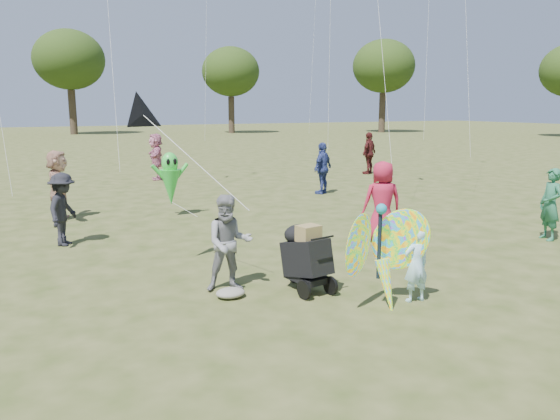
{
  "coord_description": "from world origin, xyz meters",
  "views": [
    {
      "loc": [
        -4.51,
        -7.14,
        2.94
      ],
      "look_at": [
        -0.2,
        1.5,
        1.1
      ],
      "focal_mm": 35.0,
      "sensor_mm": 36.0,
      "label": 1
    }
  ],
  "objects_px": {
    "child_girl": "(416,265)",
    "adult_man": "(229,243)",
    "crowd_f": "(550,204)",
    "butterfly_kite": "(382,256)",
    "crowd_h": "(369,153)",
    "alien_kite": "(170,181)",
    "crowd_c": "(323,168)",
    "crowd_j": "(156,157)",
    "crowd_b": "(63,209)",
    "crowd_a": "(382,201)",
    "crowd_d": "(58,185)",
    "jogging_stroller": "(305,253)"
  },
  "relations": [
    {
      "from": "child_girl",
      "to": "crowd_d",
      "type": "relative_size",
      "value": 0.63
    },
    {
      "from": "crowd_a",
      "to": "alien_kite",
      "type": "distance_m",
      "value": 5.86
    },
    {
      "from": "crowd_j",
      "to": "jogging_stroller",
      "type": "bearing_deg",
      "value": 6.83
    },
    {
      "from": "child_girl",
      "to": "butterfly_kite",
      "type": "xyz_separation_m",
      "value": [
        -0.62,
        0.03,
        0.21
      ]
    },
    {
      "from": "crowd_c",
      "to": "crowd_j",
      "type": "height_order",
      "value": "crowd_j"
    },
    {
      "from": "adult_man",
      "to": "crowd_c",
      "type": "height_order",
      "value": "crowd_c"
    },
    {
      "from": "crowd_c",
      "to": "child_girl",
      "type": "bearing_deg",
      "value": 37.08
    },
    {
      "from": "jogging_stroller",
      "to": "alien_kite",
      "type": "distance_m",
      "value": 6.9
    },
    {
      "from": "child_girl",
      "to": "crowd_b",
      "type": "height_order",
      "value": "crowd_b"
    },
    {
      "from": "crowd_c",
      "to": "crowd_f",
      "type": "bearing_deg",
      "value": 68.61
    },
    {
      "from": "butterfly_kite",
      "to": "adult_man",
      "type": "bearing_deg",
      "value": 135.06
    },
    {
      "from": "crowd_c",
      "to": "crowd_h",
      "type": "bearing_deg",
      "value": -170.18
    },
    {
      "from": "crowd_c",
      "to": "butterfly_kite",
      "type": "xyz_separation_m",
      "value": [
        -4.73,
        -9.59,
        -0.09
      ]
    },
    {
      "from": "crowd_a",
      "to": "crowd_c",
      "type": "distance_m",
      "value": 6.68
    },
    {
      "from": "crowd_b",
      "to": "crowd_j",
      "type": "bearing_deg",
      "value": 4.04
    },
    {
      "from": "child_girl",
      "to": "crowd_c",
      "type": "distance_m",
      "value": 10.47
    },
    {
      "from": "child_girl",
      "to": "crowd_d",
      "type": "height_order",
      "value": "crowd_d"
    },
    {
      "from": "crowd_b",
      "to": "alien_kite",
      "type": "distance_m",
      "value": 3.55
    },
    {
      "from": "crowd_f",
      "to": "child_girl",
      "type": "bearing_deg",
      "value": -55.36
    },
    {
      "from": "crowd_d",
      "to": "crowd_j",
      "type": "xyz_separation_m",
      "value": [
        4.25,
        6.8,
        0.02
      ]
    },
    {
      "from": "butterfly_kite",
      "to": "crowd_a",
      "type": "bearing_deg",
      "value": 53.16
    },
    {
      "from": "butterfly_kite",
      "to": "alien_kite",
      "type": "distance_m",
      "value": 8.13
    },
    {
      "from": "crowd_c",
      "to": "crowd_j",
      "type": "distance_m",
      "value": 7.43
    },
    {
      "from": "crowd_d",
      "to": "crowd_h",
      "type": "xyz_separation_m",
      "value": [
        13.1,
        4.52,
        -0.0
      ]
    },
    {
      "from": "crowd_b",
      "to": "crowd_f",
      "type": "height_order",
      "value": "crowd_f"
    },
    {
      "from": "child_girl",
      "to": "crowd_f",
      "type": "relative_size",
      "value": 0.72
    },
    {
      "from": "crowd_f",
      "to": "alien_kite",
      "type": "xyz_separation_m",
      "value": [
        -6.82,
        6.35,
        0.17
      ]
    },
    {
      "from": "crowd_c",
      "to": "crowd_d",
      "type": "relative_size",
      "value": 0.96
    },
    {
      "from": "crowd_a",
      "to": "crowd_j",
      "type": "distance_m",
      "value": 12.59
    },
    {
      "from": "crowd_h",
      "to": "alien_kite",
      "type": "bearing_deg",
      "value": -0.52
    },
    {
      "from": "crowd_c",
      "to": "crowd_j",
      "type": "bearing_deg",
      "value": -85.81
    },
    {
      "from": "crowd_d",
      "to": "alien_kite",
      "type": "height_order",
      "value": "crowd_d"
    },
    {
      "from": "jogging_stroller",
      "to": "adult_man",
      "type": "bearing_deg",
      "value": 144.05
    },
    {
      "from": "crowd_b",
      "to": "crowd_j",
      "type": "relative_size",
      "value": 0.84
    },
    {
      "from": "adult_man",
      "to": "crowd_h",
      "type": "bearing_deg",
      "value": 59.61
    },
    {
      "from": "crowd_c",
      "to": "crowd_h",
      "type": "distance_m",
      "value": 6.09
    },
    {
      "from": "crowd_d",
      "to": "crowd_h",
      "type": "relative_size",
      "value": 1.0
    },
    {
      "from": "crowd_c",
      "to": "crowd_h",
      "type": "xyz_separation_m",
      "value": [
        4.69,
        3.88,
        0.04
      ]
    },
    {
      "from": "crowd_c",
      "to": "jogging_stroller",
      "type": "height_order",
      "value": "crowd_c"
    },
    {
      "from": "crowd_d",
      "to": "crowd_j",
      "type": "relative_size",
      "value": 0.98
    },
    {
      "from": "crowd_a",
      "to": "crowd_b",
      "type": "height_order",
      "value": "crowd_a"
    },
    {
      "from": "crowd_b",
      "to": "crowd_c",
      "type": "distance_m",
      "value": 9.27
    },
    {
      "from": "crowd_d",
      "to": "jogging_stroller",
      "type": "bearing_deg",
      "value": -147.15
    },
    {
      "from": "child_girl",
      "to": "adult_man",
      "type": "height_order",
      "value": "adult_man"
    },
    {
      "from": "adult_man",
      "to": "crowd_d",
      "type": "relative_size",
      "value": 0.86
    },
    {
      "from": "crowd_f",
      "to": "butterfly_kite",
      "type": "xyz_separation_m",
      "value": [
        -5.89,
        -1.73,
        -0.01
      ]
    },
    {
      "from": "crowd_h",
      "to": "crowd_f",
      "type": "bearing_deg",
      "value": 45.2
    },
    {
      "from": "butterfly_kite",
      "to": "alien_kite",
      "type": "bearing_deg",
      "value": 96.62
    },
    {
      "from": "crowd_j",
      "to": "butterfly_kite",
      "type": "distance_m",
      "value": 15.77
    },
    {
      "from": "adult_man",
      "to": "crowd_c",
      "type": "bearing_deg",
      "value": 63.74
    }
  ]
}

